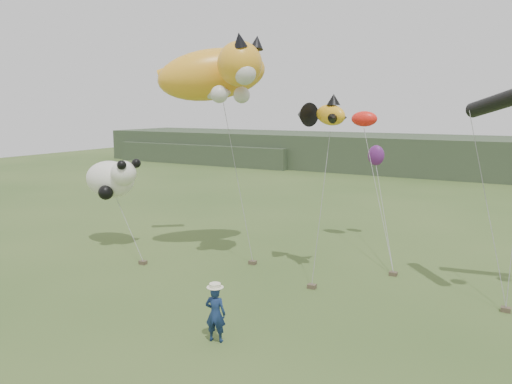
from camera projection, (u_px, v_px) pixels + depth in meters
ground at (247, 332)px, 16.16m from camera, size 120.00×120.00×0.00m
headland at (425, 155)px, 55.74m from camera, size 90.00×13.00×4.00m
festival_attendant at (215, 314)px, 15.39m from camera, size 0.74×0.57×1.79m
sandbag_anchors at (311, 277)px, 21.15m from camera, size 15.35×4.37×0.17m
cat_kite at (218, 73)px, 23.08m from camera, size 6.96×5.53×3.17m
fish_kite at (321, 114)px, 20.51m from camera, size 2.81×1.84×1.35m
panda_kite at (112, 179)px, 25.83m from camera, size 3.38×2.19×2.10m
misc_kites at (369, 134)px, 26.21m from camera, size 1.43×2.06×2.93m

